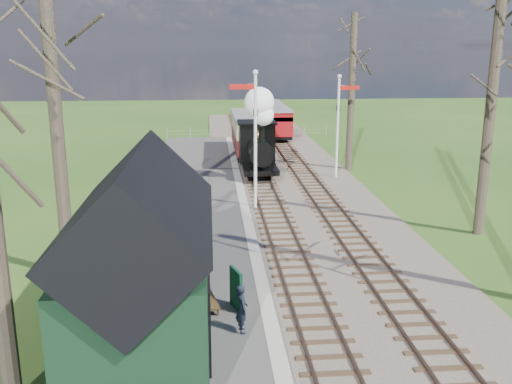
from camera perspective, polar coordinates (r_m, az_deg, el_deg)
distant_hills at (r=76.75m, az=-1.40°, el=-3.32°), size 114.40×48.00×22.02m
ballast_bed at (r=31.68m, az=2.68°, el=1.37°), size 8.00×60.00×0.10m
track_near at (r=31.53m, az=0.33°, el=1.42°), size 1.60×60.00×0.15m
track_far at (r=31.86m, az=5.00°, el=1.50°), size 1.60×60.00×0.15m
platform at (r=23.71m, az=-6.43°, el=-3.09°), size 5.00×44.00×0.20m
coping_strip at (r=23.74m, az=-0.87°, el=-2.97°), size 0.40×44.00×0.21m
station_shed at (r=13.63m, az=-11.22°, el=-7.10°), size 3.25×6.30×4.78m
semaphore_near at (r=24.94m, az=-0.22°, el=6.18°), size 1.22×0.24×6.22m
semaphore_far at (r=31.64m, az=8.32°, el=7.30°), size 1.22×0.24×5.72m
bare_trees at (r=19.23m, az=7.49°, el=8.36°), size 15.51×22.39×12.00m
fence_line at (r=45.20m, az=-0.84°, el=5.97°), size 12.60×0.08×1.00m
locomotive at (r=31.57m, az=0.24°, el=5.44°), size 1.98×4.62×4.95m
coach at (r=37.65m, az=-0.54°, el=5.96°), size 2.31×7.92×2.43m
red_carriage_a at (r=44.66m, az=2.18°, el=6.95°), size 1.89×4.67×1.99m
red_carriage_b at (r=50.09m, az=1.43°, el=7.77°), size 1.89×4.67×1.99m
sign_board at (r=15.74m, az=-1.99°, el=-9.70°), size 0.33×0.77×1.15m
bench at (r=15.95m, az=-5.13°, el=-10.26°), size 0.65×1.38×0.76m
person at (r=14.54m, az=-1.44°, el=-11.58°), size 0.36×0.50×1.26m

